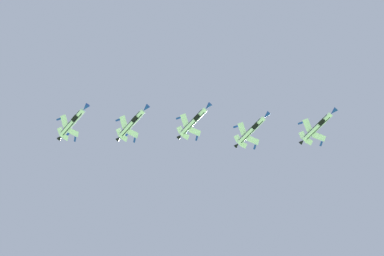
{
  "coord_description": "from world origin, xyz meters",
  "views": [
    {
      "loc": [
        2.35,
        -5.4,
        1.53
      ],
      "look_at": [
        -24.8,
        32.06,
        139.36
      ],
      "focal_mm": 41.65,
      "sensor_mm": 36.0,
      "label": 1
    }
  ],
  "objects_px": {
    "fighter_jet_right_wing": "(194,121)",
    "fighter_jet_left_wing": "(252,130)",
    "fighter_jet_lead": "(318,127)",
    "fighter_jet_left_outer": "(132,123)",
    "fighter_jet_right_outer": "(73,122)"
  },
  "relations": [
    {
      "from": "fighter_jet_left_outer",
      "to": "fighter_jet_lead",
      "type": "bearing_deg",
      "value": 138.37
    },
    {
      "from": "fighter_jet_left_outer",
      "to": "fighter_jet_left_wing",
      "type": "bearing_deg",
      "value": 141.29
    },
    {
      "from": "fighter_jet_lead",
      "to": "fighter_jet_left_outer",
      "type": "bearing_deg",
      "value": -41.63
    },
    {
      "from": "fighter_jet_right_wing",
      "to": "fighter_jet_lead",
      "type": "bearing_deg",
      "value": 139.24
    },
    {
      "from": "fighter_jet_left_wing",
      "to": "fighter_jet_lead",
      "type": "bearing_deg",
      "value": 132.91
    },
    {
      "from": "fighter_jet_lead",
      "to": "fighter_jet_left_outer",
      "type": "relative_size",
      "value": 1.0
    },
    {
      "from": "fighter_jet_left_wing",
      "to": "fighter_jet_right_wing",
      "type": "bearing_deg",
      "value": -33.83
    },
    {
      "from": "fighter_jet_left_wing",
      "to": "fighter_jet_right_outer",
      "type": "bearing_deg",
      "value": -39.62
    },
    {
      "from": "fighter_jet_right_wing",
      "to": "fighter_jet_left_wing",
      "type": "bearing_deg",
      "value": 146.17
    },
    {
      "from": "fighter_jet_left_outer",
      "to": "fighter_jet_right_outer",
      "type": "height_order",
      "value": "fighter_jet_right_outer"
    },
    {
      "from": "fighter_jet_left_wing",
      "to": "fighter_jet_left_outer",
      "type": "height_order",
      "value": "fighter_jet_left_outer"
    },
    {
      "from": "fighter_jet_right_wing",
      "to": "fighter_jet_right_outer",
      "type": "height_order",
      "value": "fighter_jet_right_wing"
    },
    {
      "from": "fighter_jet_lead",
      "to": "fighter_jet_right_outer",
      "type": "xyz_separation_m",
      "value": [
        -64.24,
        -47.16,
        2.8
      ]
    },
    {
      "from": "fighter_jet_lead",
      "to": "fighter_jet_right_wing",
      "type": "bearing_deg",
      "value": -40.76
    },
    {
      "from": "fighter_jet_left_outer",
      "to": "fighter_jet_right_wing",
      "type": "bearing_deg",
      "value": 136.65
    }
  ]
}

